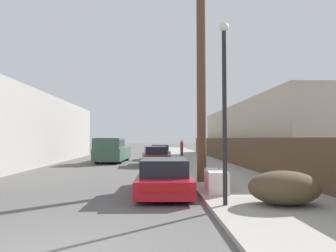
{
  "coord_description": "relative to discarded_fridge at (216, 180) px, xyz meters",
  "views": [
    {
      "loc": [
        1.76,
        -4.7,
        1.91
      ],
      "look_at": [
        2.25,
        6.87,
        2.39
      ],
      "focal_mm": 32.0,
      "sensor_mm": 36.0,
      "label": 1
    }
  ],
  "objects": [
    {
      "name": "parked_sports_car_red",
      "position": [
        -1.78,
        0.27,
        0.09
      ],
      "size": [
        1.88,
        4.59,
        1.22
      ],
      "rotation": [
        0.0,
        0.0,
        -0.02
      ],
      "color": "red",
      "rests_on": "ground"
    },
    {
      "name": "utility_pole",
      "position": [
        -0.15,
        2.23,
        4.44
      ],
      "size": [
        1.8,
        0.38,
        9.44
      ],
      "color": "brown",
      "rests_on": "sidewalk_curb"
    },
    {
      "name": "pickup_truck",
      "position": [
        -5.56,
        13.87,
        0.5
      ],
      "size": [
        2.45,
        5.49,
        1.95
      ],
      "rotation": [
        0.0,
        0.0,
        3.07
      ],
      "color": "#385647",
      "rests_on": "ground"
    },
    {
      "name": "building_left_block",
      "position": [
        -13.15,
        13.47,
        2.07
      ],
      "size": [
        7.0,
        22.4,
        5.07
      ],
      "primitive_type": "cube",
      "color": "gray",
      "rests_on": "ground"
    },
    {
      "name": "brush_pile",
      "position": [
        1.41,
        -2.21,
        0.11
      ],
      "size": [
        1.95,
        1.44,
        0.91
      ],
      "color": "brown",
      "rests_on": "sidewalk_curb"
    },
    {
      "name": "wooden_fence",
      "position": [
        3.41,
        12.15,
        0.56
      ],
      "size": [
        0.08,
        35.31,
        1.82
      ],
      "primitive_type": "cube",
      "color": "brown",
      "rests_on": "sidewalk_curb"
    },
    {
      "name": "pedestrian",
      "position": [
        0.67,
        20.84,
        0.49
      ],
      "size": [
        0.34,
        0.34,
        1.65
      ],
      "color": "#282D42",
      "rests_on": "sidewalk_curb"
    },
    {
      "name": "building_right_house",
      "position": [
        7.44,
        15.44,
        1.9
      ],
      "size": [
        6.0,
        23.3,
        4.73
      ],
      "primitive_type": "cube",
      "color": "beige",
      "rests_on": "ground"
    },
    {
      "name": "car_parked_far",
      "position": [
        -1.68,
        17.35,
        0.15
      ],
      "size": [
        1.83,
        4.51,
        1.33
      ],
      "rotation": [
        0.0,
        0.0,
        0.03
      ],
      "color": "gray",
      "rests_on": "ground"
    },
    {
      "name": "street_lamp",
      "position": [
        -0.2,
        -2.19,
        2.53
      ],
      "size": [
        0.26,
        0.26,
        4.99
      ],
      "color": "#232326",
      "rests_on": "sidewalk_curb"
    },
    {
      "name": "sidewalk_curb",
      "position": [
        1.46,
        17.97,
        -0.41
      ],
      "size": [
        4.2,
        63.0,
        0.12
      ],
      "primitive_type": "cube",
      "color": "#9E998E",
      "rests_on": "ground"
    },
    {
      "name": "car_parked_mid",
      "position": [
        -2.08,
        11.11,
        0.16
      ],
      "size": [
        2.02,
        4.2,
        1.35
      ],
      "rotation": [
        0.0,
        0.0,
        0.07
      ],
      "color": "#5B1E19",
      "rests_on": "ground"
    },
    {
      "name": "discarded_fridge",
      "position": [
        0.0,
        0.0,
        0.0
      ],
      "size": [
        0.79,
        1.73,
        0.73
      ],
      "rotation": [
        0.0,
        0.0,
        -0.08
      ],
      "color": "white",
      "rests_on": "sidewalk_curb"
    }
  ]
}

